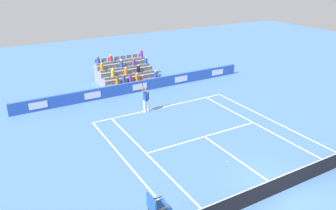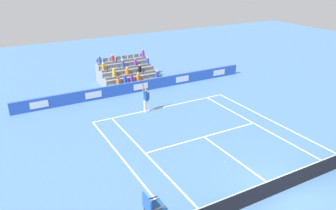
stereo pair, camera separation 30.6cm
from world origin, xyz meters
The scene contains 14 objects.
ground_plane centered at (0.00, 0.00, 0.00)m, with size 80.00×80.00×0.00m, color #4C7AB2.
line_baseline centered at (0.00, -11.89, 0.00)m, with size 10.97×0.10×0.01m, color white.
line_service centered at (0.00, -6.40, 0.00)m, with size 8.23×0.10×0.01m, color white.
line_centre_service centered at (0.00, -3.20, 0.00)m, with size 0.10×6.40×0.01m, color white.
line_singles_sideline_left centered at (4.12, -5.95, 0.00)m, with size 0.10×11.89×0.01m, color white.
line_singles_sideline_right centered at (-4.12, -5.95, 0.00)m, with size 0.10×11.89×0.01m, color white.
line_doubles_sideline_left centered at (5.49, -5.95, 0.00)m, with size 0.10×11.89×0.01m, color white.
line_doubles_sideline_right centered at (-5.49, -5.95, 0.00)m, with size 0.10×11.89×0.01m, color white.
line_centre_mark centered at (0.00, -11.79, 0.00)m, with size 0.10×0.20×0.01m, color white.
sponsor_barrier centered at (0.00, -15.93, 0.47)m, with size 20.76×0.22×0.94m.
tennis_net centered at (0.00, 0.00, 0.49)m, with size 11.97×0.10×1.07m.
tennis_player centered at (1.45, -11.77, 0.99)m, with size 0.53×0.38×2.85m.
stadium_stand centered at (0.00, -18.85, 0.69)m, with size 4.96×3.80×2.60m.
loose_tennis_ball centered at (0.67, -3.35, 0.03)m, with size 0.07×0.07×0.07m, color #D1E533.
Camera 2 is at (11.12, 8.87, 10.00)m, focal length 35.85 mm.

